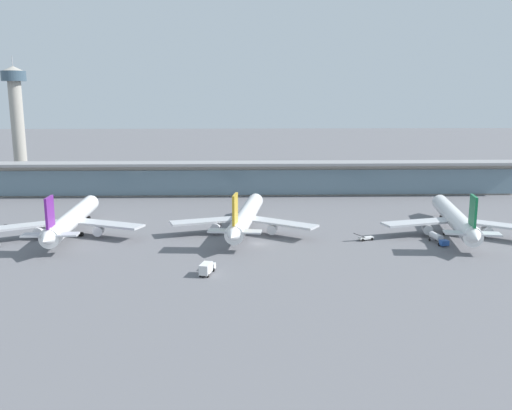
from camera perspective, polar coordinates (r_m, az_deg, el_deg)
name	(u,v)px	position (r m, az deg, el deg)	size (l,w,h in m)	color
ground_plane	(258,244)	(167.38, 0.22, -4.07)	(1200.00, 1200.00, 0.00)	slate
airliner_left_stand	(72,219)	(186.04, -18.70, -1.42)	(48.56, 63.17, 16.82)	white
airliner_centre_stand	(246,217)	(180.09, -1.09, -1.22)	(48.10, 63.09, 16.82)	white
airliner_right_stand	(455,218)	(189.11, 20.09, -1.32)	(47.85, 62.93, 16.82)	white
service_truck_near_nose_white	(365,238)	(174.38, 11.37, -3.39)	(6.87, 3.54, 2.70)	silver
service_truck_mid_apron_white	(207,268)	(139.46, -5.17, -6.57)	(4.02, 7.64, 3.10)	silver
service_truck_by_tail_blue	(438,238)	(176.36, 18.49, -3.29)	(3.69, 8.85, 2.95)	#234C9E
service_truck_on_taxiway_blue	(5,228)	(202.10, -24.74, -2.18)	(3.32, 2.82, 2.05)	#234C9E
terminal_building	(252,178)	(248.23, -0.41, 2.86)	(247.83, 12.80, 15.20)	#9E998E
control_tower	(17,115)	(304.27, -23.74, 8.63)	(12.00, 12.00, 64.08)	#9E998E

